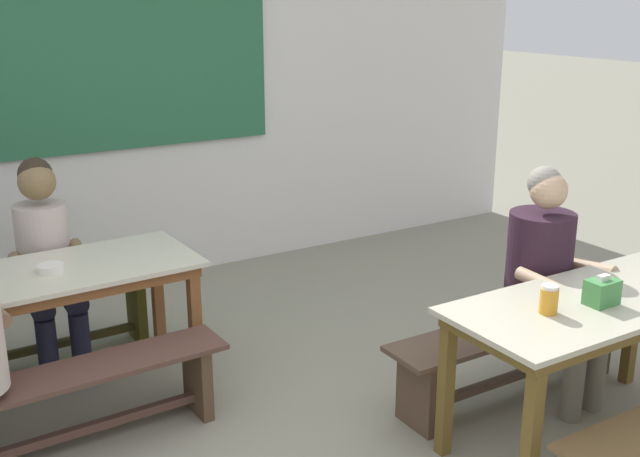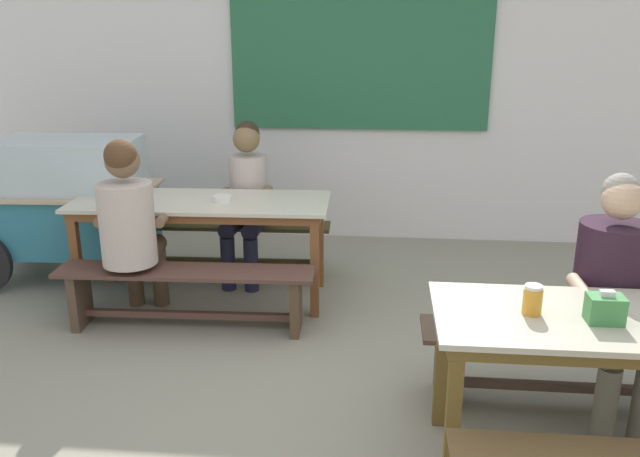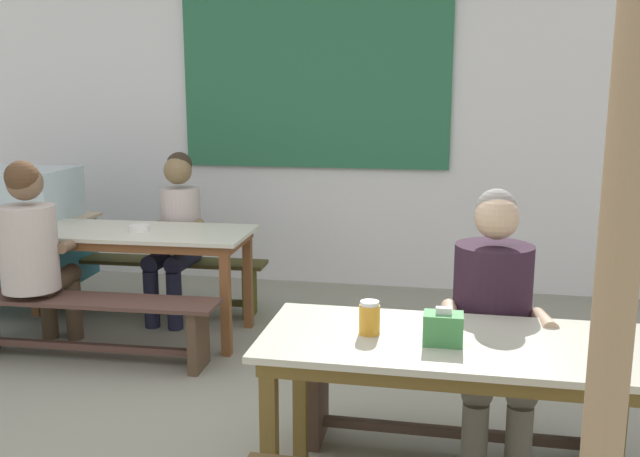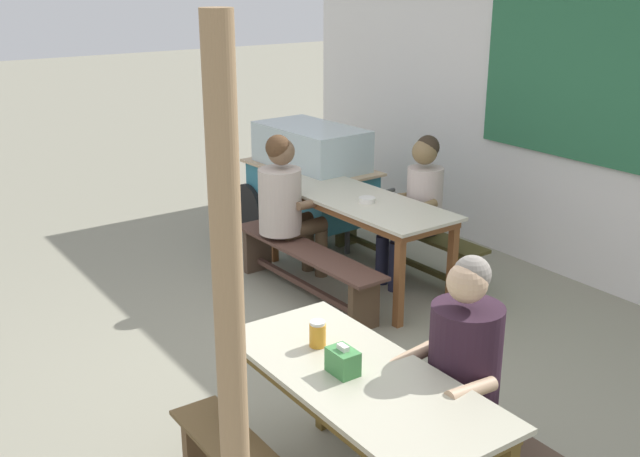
{
  "view_description": "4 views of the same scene",
  "coord_description": "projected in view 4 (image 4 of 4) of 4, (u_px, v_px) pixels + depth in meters",
  "views": [
    {
      "loc": [
        -1.62,
        -2.61,
        2.14
      ],
      "look_at": [
        0.42,
        0.73,
        0.92
      ],
      "focal_mm": 43.08,
      "sensor_mm": 36.0,
      "label": 1
    },
    {
      "loc": [
        0.24,
        -3.08,
        1.96
      ],
      "look_at": [
        -0.11,
        0.55,
        0.8
      ],
      "focal_mm": 36.42,
      "sensor_mm": 36.0,
      "label": 2
    },
    {
      "loc": [
        1.2,
        -3.0,
        1.7
      ],
      "look_at": [
        0.49,
        0.69,
        0.94
      ],
      "focal_mm": 38.65,
      "sensor_mm": 36.0,
      "label": 3
    },
    {
      "loc": [
        3.67,
        -2.33,
        2.52
      ],
      "look_at": [
        -0.06,
        0.26,
        0.96
      ],
      "focal_mm": 42.5,
      "sensor_mm": 36.0,
      "label": 4
    }
  ],
  "objects": [
    {
      "name": "dining_table_near",
      "position": [
        359.0,
        390.0,
        3.51
      ],
      "size": [
        1.52,
        0.66,
        0.75
      ],
      "color": "#BBB69D",
      "rests_on": "ground_plane"
    },
    {
      "name": "dining_table_far",
      "position": [
        357.0,
        206.0,
        6.21
      ],
      "size": [
        1.85,
        0.73,
        0.75
      ],
      "color": "beige",
      "rests_on": "ground_plane"
    },
    {
      "name": "tissue_box",
      "position": [
        343.0,
        361.0,
        3.47
      ],
      "size": [
        0.15,
        0.1,
        0.14
      ],
      "color": "#418A46",
      "rests_on": "dining_table_near"
    },
    {
      "name": "backdrop_wall",
      "position": [
        602.0,
        92.0,
        5.98
      ],
      "size": [
        7.53,
        0.23,
        3.06
      ],
      "color": "silver",
      "rests_on": "ground_plane"
    },
    {
      "name": "condiment_jar",
      "position": [
        318.0,
        334.0,
        3.72
      ],
      "size": [
        0.08,
        0.08,
        0.13
      ],
      "color": "orange",
      "rests_on": "dining_table_near"
    },
    {
      "name": "bench_far_back",
      "position": [
        402.0,
        238.0,
        6.63
      ],
      "size": [
        1.81,
        0.32,
        0.42
      ],
      "color": "#423B1A",
      "rests_on": "ground_plane"
    },
    {
      "name": "bench_far_front",
      "position": [
        306.0,
        264.0,
        6.04
      ],
      "size": [
        1.71,
        0.36,
        0.42
      ],
      "color": "#50352B",
      "rests_on": "ground_plane"
    },
    {
      "name": "soup_bowl",
      "position": [
        367.0,
        200.0,
        6.04
      ],
      "size": [
        0.14,
        0.14,
        0.04
      ],
      "primitive_type": "cylinder",
      "color": "silver",
      "rests_on": "dining_table_far"
    },
    {
      "name": "food_cart",
      "position": [
        310.0,
        174.0,
        7.31
      ],
      "size": [
        1.67,
        0.87,
        1.12
      ],
      "color": "teal",
      "rests_on": "ground_plane"
    },
    {
      "name": "bench_near_back",
      "position": [
        437.0,
        425.0,
        3.91
      ],
      "size": [
        1.53,
        0.32,
        0.42
      ],
      "color": "brown",
      "rests_on": "ground_plane"
    },
    {
      "name": "person_left_back_turned",
      "position": [
        286.0,
        200.0,
        6.21
      ],
      "size": [
        0.49,
        0.61,
        1.28
      ],
      "color": "#4C3A27",
      "rests_on": "ground_plane"
    },
    {
      "name": "person_center_facing",
      "position": [
        417.0,
        202.0,
        6.26
      ],
      "size": [
        0.42,
        0.56,
        1.25
      ],
      "color": "#1C1D30",
      "rests_on": "ground_plane"
    },
    {
      "name": "ground_plane",
      "position": [
        293.0,
        378.0,
        4.92
      ],
      "size": [
        40.0,
        40.0,
        0.0
      ],
      "primitive_type": "plane",
      "color": "gray"
    },
    {
      "name": "person_right_near_table",
      "position": [
        456.0,
        369.0,
        3.61
      ],
      "size": [
        0.48,
        0.59,
        1.27
      ],
      "color": "#655F50",
      "rests_on": "ground_plane"
    },
    {
      "name": "wooden_support_post",
      "position": [
        232.0,
        373.0,
        2.6
      ],
      "size": [
        0.1,
        0.1,
        2.41
      ],
      "primitive_type": "cylinder",
      "color": "#9D7B56",
      "rests_on": "ground_plane"
    }
  ]
}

